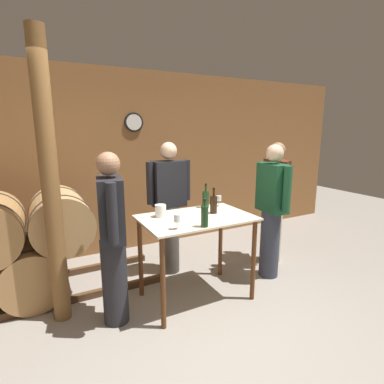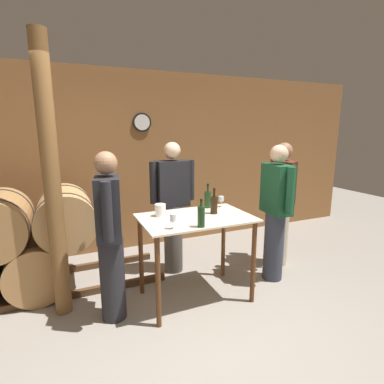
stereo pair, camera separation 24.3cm
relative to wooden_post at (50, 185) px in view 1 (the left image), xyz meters
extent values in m
plane|color=gray|center=(1.13, -1.02, -1.35)|extent=(14.00, 14.00, 0.00)
cube|color=brown|center=(1.13, 1.47, 0.00)|extent=(8.40, 0.05, 2.70)
cylinder|color=black|center=(1.25, 1.43, 0.59)|extent=(0.28, 0.03, 0.28)
cylinder|color=white|center=(1.25, 1.41, 0.59)|extent=(0.23, 0.01, 0.23)
cylinder|color=#AD7F4C|center=(-0.24, 0.56, -1.03)|extent=(0.64, 0.84, 0.64)
cylinder|color=#38383D|center=(-0.24, 0.31, -1.03)|extent=(0.65, 0.03, 0.65)
cylinder|color=#38383D|center=(-0.24, 0.81, -1.03)|extent=(0.65, 0.03, 0.65)
cylinder|color=tan|center=(0.09, 0.56, -0.49)|extent=(0.64, 0.84, 0.64)
cylinder|color=#38383D|center=(0.09, 0.31, -0.49)|extent=(0.65, 0.03, 0.65)
cylinder|color=#38383D|center=(0.09, 0.81, -0.49)|extent=(0.65, 0.03, 0.65)
cube|color=beige|center=(1.36, -0.30, -0.42)|extent=(1.18, 0.77, 0.02)
cylinder|color=#593319|center=(0.83, -0.62, -0.89)|extent=(0.05, 0.05, 0.92)
cylinder|color=#593319|center=(1.88, -0.62, -0.89)|extent=(0.05, 0.05, 0.92)
cylinder|color=#593319|center=(0.83, 0.03, -0.89)|extent=(0.05, 0.05, 0.92)
cylinder|color=#593319|center=(1.88, 0.03, -0.89)|extent=(0.05, 0.05, 0.92)
cylinder|color=brown|center=(0.00, 0.00, 0.00)|extent=(0.16, 0.16, 2.70)
cylinder|color=#193819|center=(1.27, -0.62, -0.31)|extent=(0.07, 0.07, 0.20)
cylinder|color=#193819|center=(1.27, -0.62, -0.17)|extent=(0.02, 0.02, 0.07)
cylinder|color=black|center=(1.27, -0.62, -0.15)|extent=(0.03, 0.03, 0.02)
cylinder|color=black|center=(1.59, -0.26, -0.32)|extent=(0.08, 0.08, 0.19)
cylinder|color=black|center=(1.59, -0.26, -0.18)|extent=(0.02, 0.02, 0.09)
cylinder|color=black|center=(1.59, -0.26, -0.14)|extent=(0.03, 0.03, 0.02)
cylinder|color=#193819|center=(1.64, -0.01, -0.32)|extent=(0.08, 0.08, 0.19)
cylinder|color=#193819|center=(1.64, -0.01, -0.17)|extent=(0.02, 0.02, 0.10)
cylinder|color=black|center=(1.64, -0.01, -0.14)|extent=(0.03, 0.03, 0.02)
cylinder|color=silver|center=(1.01, -0.57, -0.41)|extent=(0.06, 0.06, 0.00)
cylinder|color=silver|center=(1.01, -0.57, -0.37)|extent=(0.01, 0.01, 0.07)
cylinder|color=silver|center=(1.01, -0.57, -0.30)|extent=(0.06, 0.06, 0.07)
cylinder|color=silver|center=(1.80, -0.04, -0.41)|extent=(0.06, 0.06, 0.00)
cylinder|color=silver|center=(1.80, -0.04, -0.38)|extent=(0.01, 0.01, 0.07)
cylinder|color=silver|center=(1.80, -0.04, -0.31)|extent=(0.06, 0.06, 0.06)
cylinder|color=white|center=(1.02, -0.12, -0.35)|extent=(0.12, 0.12, 0.13)
cylinder|color=#232328|center=(0.46, -0.31, -0.93)|extent=(0.24, 0.24, 0.84)
cube|color=black|center=(0.46, -0.31, -0.22)|extent=(0.29, 0.43, 0.58)
sphere|color=#9E7051|center=(0.46, -0.31, 0.20)|extent=(0.21, 0.21, 0.21)
cylinder|color=black|center=(0.42, -0.55, -0.19)|extent=(0.09, 0.09, 0.52)
cylinder|color=black|center=(0.51, -0.06, -0.19)|extent=(0.09, 0.09, 0.52)
cylinder|color=#333847|center=(2.42, -0.28, -0.92)|extent=(0.24, 0.24, 0.85)
cube|color=#194C2D|center=(2.42, -0.28, -0.20)|extent=(0.25, 0.42, 0.59)
sphere|color=beige|center=(2.42, -0.28, 0.22)|extent=(0.21, 0.21, 0.21)
cylinder|color=#194C2D|center=(2.45, -0.03, -0.17)|extent=(0.09, 0.09, 0.53)
cylinder|color=#194C2D|center=(2.40, -0.53, -0.17)|extent=(0.09, 0.09, 0.53)
cylinder|color=#B7AD93|center=(2.77, 0.03, -0.90)|extent=(0.24, 0.24, 0.90)
cube|color=#592D1E|center=(2.77, 0.03, -0.18)|extent=(0.34, 0.45, 0.55)
sphere|color=#9E7051|center=(2.77, 0.03, 0.22)|extent=(0.21, 0.21, 0.21)
cylinder|color=#592D1E|center=(2.85, 0.27, -0.15)|extent=(0.09, 0.09, 0.49)
cylinder|color=#592D1E|center=(2.68, -0.20, -0.15)|extent=(0.09, 0.09, 0.49)
cylinder|color=#4C4742|center=(1.36, 0.42, -0.91)|extent=(0.24, 0.24, 0.89)
cube|color=black|center=(1.36, 0.42, -0.17)|extent=(0.40, 0.22, 0.58)
sphere|color=beige|center=(1.36, 0.42, 0.24)|extent=(0.21, 0.21, 0.21)
cylinder|color=black|center=(1.61, 0.42, -0.15)|extent=(0.09, 0.09, 0.52)
cylinder|color=black|center=(1.11, 0.42, -0.15)|extent=(0.09, 0.09, 0.52)
camera|label=1|loc=(-0.11, -2.97, 0.50)|focal=28.00mm
camera|label=2|loc=(0.11, -3.08, 0.50)|focal=28.00mm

